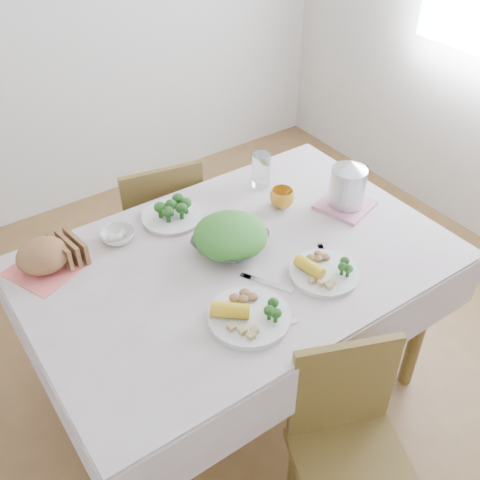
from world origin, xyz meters
TOP-DOWN VIEW (x-y plane):
  - floor at (0.00, 0.00)m, footprint 3.60×3.60m
  - dining_table at (0.00, 0.00)m, footprint 1.40×0.90m
  - tablecloth at (0.00, 0.00)m, footprint 1.50×1.00m
  - chair_near at (-0.05, -0.71)m, footprint 0.47×0.47m
  - chair_far at (0.03, 0.74)m, footprint 0.45×0.45m
  - salad_bowl at (0.00, 0.06)m, footprint 0.33×0.33m
  - dinner_plate_left at (-0.15, -0.27)m, footprint 0.36×0.36m
  - dinner_plate_right at (0.19, -0.25)m, footprint 0.29×0.29m
  - broccoli_plate at (-0.08, 0.34)m, footprint 0.27×0.27m
  - napkin at (-0.59, 0.34)m, footprint 0.30×0.30m
  - bread_loaf at (-0.59, 0.34)m, footprint 0.23×0.22m
  - fruit_bowl at (-0.31, 0.34)m, footprint 0.15×0.15m
  - yellow_mug at (0.33, 0.17)m, footprint 0.11×0.11m
  - glass_tumbler at (0.35, 0.34)m, footprint 0.10×0.10m
  - pink_tray at (0.53, 0.01)m, footprint 0.24×0.24m
  - electric_kettle at (0.53, 0.01)m, footprint 0.16×0.16m
  - fork_left at (0.00, -0.17)m, footprint 0.11×0.17m
  - fork_right at (0.25, -0.19)m, footprint 0.10×0.15m
  - knife at (-0.12, -0.34)m, footprint 0.19×0.06m

SIDE VIEW (x-z plane):
  - floor at x=0.00m, z-range 0.00..0.00m
  - dining_table at x=0.00m, z-range 0.00..0.75m
  - chair_near at x=-0.05m, z-range 0.06..0.87m
  - chair_far at x=0.03m, z-range 0.04..0.89m
  - tablecloth at x=0.00m, z-range 0.75..0.76m
  - napkin at x=-0.59m, z-range 0.76..0.77m
  - fork_left at x=0.00m, z-range 0.76..0.77m
  - fork_right at x=0.25m, z-range 0.76..0.77m
  - knife at x=-0.12m, z-range 0.76..0.77m
  - pink_tray at x=0.53m, z-range 0.76..0.78m
  - broccoli_plate at x=-0.08m, z-range 0.76..0.78m
  - dinner_plate_left at x=-0.15m, z-range 0.76..0.78m
  - dinner_plate_right at x=0.19m, z-range 0.76..0.78m
  - fruit_bowl at x=-0.31m, z-range 0.76..0.80m
  - salad_bowl at x=0.00m, z-range 0.76..0.82m
  - yellow_mug at x=0.33m, z-range 0.76..0.84m
  - bread_loaf at x=-0.59m, z-range 0.77..0.87m
  - glass_tumbler at x=0.35m, z-range 0.75..0.90m
  - electric_kettle at x=0.53m, z-range 0.78..0.98m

